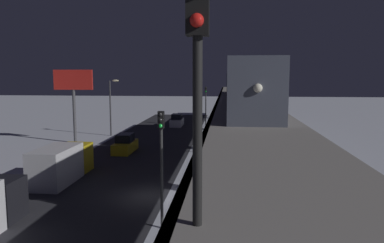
{
  "coord_description": "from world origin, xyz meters",
  "views": [
    {
      "loc": [
        -5.12,
        24.61,
        8.3
      ],
      "look_at": [
        -0.85,
        -20.38,
        2.66
      ],
      "focal_mm": 35.15,
      "sensor_mm": 36.0,
      "label": 1
    }
  ],
  "objects": [
    {
      "name": "commercial_billboard",
      "position": [
        13.46,
        -19.32,
        6.83
      ],
      "size": [
        4.8,
        0.36,
        8.9
      ],
      "color": "#4C4C51",
      "rests_on": "ground_plane"
    },
    {
      "name": "rail_signal",
      "position": [
        -4.64,
        18.62,
        8.53
      ],
      "size": [
        0.36,
        0.41,
        4.0
      ],
      "color": "black",
      "rests_on": "elevated_railway"
    },
    {
      "name": "traffic_light_near",
      "position": [
        -1.64,
        5.26,
        4.2
      ],
      "size": [
        0.32,
        0.44,
        6.4
      ],
      "color": "#2D2D2D",
      "rests_on": "ground_plane"
    },
    {
      "name": "traffic_light_mid",
      "position": [
        -1.64,
        -15.08,
        4.2
      ],
      "size": [
        0.32,
        0.44,
        6.4
      ],
      "color": "#2D2D2D",
      "rests_on": "ground_plane"
    },
    {
      "name": "street_lamp_far",
      "position": [
        10.53,
        -25.0,
        4.81
      ],
      "size": [
        1.35,
        0.44,
        7.65
      ],
      "color": "#38383D",
      "rests_on": "ground_plane"
    },
    {
      "name": "subway_train",
      "position": [
        -6.54,
        -11.71,
        7.59
      ],
      "size": [
        2.94,
        36.87,
        3.4
      ],
      "color": "#4C5160",
      "rests_on": "elevated_railway"
    },
    {
      "name": "sedan_white",
      "position": [
        3.06,
        -35.53,
        0.8
      ],
      "size": [
        1.8,
        4.5,
        1.97
      ],
      "rotation": [
        0.0,
        0.0,
        3.14
      ],
      "color": "silver",
      "rests_on": "ground_plane"
    },
    {
      "name": "elevated_railway",
      "position": [
        -6.44,
        0.0,
        5.02
      ],
      "size": [
        5.0,
        105.81,
        5.81
      ],
      "color": "gray",
      "rests_on": "ground_plane"
    },
    {
      "name": "box_truck",
      "position": [
        7.86,
        -3.28,
        1.35
      ],
      "size": [
        2.4,
        7.4,
        2.8
      ],
      "color": "gold",
      "rests_on": "ground_plane"
    },
    {
      "name": "traffic_light_far",
      "position": [
        -1.64,
        -35.43,
        4.2
      ],
      "size": [
        0.32,
        0.44,
        6.4
      ],
      "color": "#2D2D2D",
      "rests_on": "ground_plane"
    },
    {
      "name": "avenue_asphalt",
      "position": [
        4.46,
        0.0,
        0.0
      ],
      "size": [
        11.0,
        105.81,
        0.01
      ],
      "primitive_type": "cube",
      "color": "#28282D",
      "rests_on": "ground_plane"
    },
    {
      "name": "ground_plane",
      "position": [
        0.0,
        0.0,
        0.0
      ],
      "size": [
        240.0,
        240.0,
        0.0
      ],
      "primitive_type": "plane",
      "color": "silver"
    },
    {
      "name": "sedan_yellow_2",
      "position": [
        5.86,
        -14.46,
        0.8
      ],
      "size": [
        1.8,
        4.64,
        1.97
      ],
      "color": "gold",
      "rests_on": "ground_plane"
    }
  ]
}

